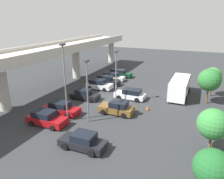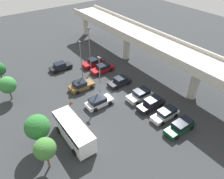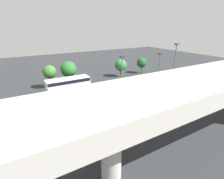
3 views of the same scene
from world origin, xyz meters
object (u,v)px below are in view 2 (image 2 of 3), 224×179
Objects in this scene: parked_car_9 at (181,127)px; tree_front_right at (37,127)px; parked_car_8 at (166,114)px; lamp_post_mid_lot at (81,57)px; shuttle_bus at (74,130)px; traffic_cone at (71,102)px; lamp_post_by_overpass at (100,74)px; parked_car_5 at (99,102)px; parked_car_6 at (140,95)px; parked_car_1 at (94,62)px; parked_car_0 at (60,66)px; parked_car_2 at (103,68)px; lamp_post_near_aisle at (90,47)px; tree_front_far_right at (45,149)px; tree_front_centre at (7,85)px; parked_car_7 at (151,104)px; parked_car_4 at (120,81)px; parked_car_3 at (81,86)px.

tree_front_right reaches higher than parked_car_9.
lamp_post_mid_lot is (-17.16, -4.34, 3.57)m from parked_car_8.
shuttle_bus reaches higher than traffic_cone.
lamp_post_by_overpass is (7.05, -0.56, 0.03)m from lamp_post_mid_lot.
parked_car_5 is 6.94m from parked_car_6.
lamp_post_mid_lot is at bearing 76.80° from parked_car_5.
parked_car_8 is 14.95m from traffic_cone.
parked_car_8 is (19.63, 0.31, -0.01)m from parked_car_1.
parked_car_0 is 0.94× the size of parked_car_2.
lamp_post_near_aisle reaches higher than tree_front_far_right.
parked_car_0 is 11.63m from tree_front_centre.
lamp_post_near_aisle is (-17.93, -1.98, 4.45)m from parked_car_8.
shuttle_bus is at bearing -5.45° from parked_car_7.
parked_car_5 is 1.03× the size of parked_car_6.
parked_car_6 is at bearing -91.55° from parked_car_7.
parked_car_1 is 19.63m from parked_car_8.
tree_front_right is (2.59, -10.40, 2.66)m from parked_car_5.
parked_car_5 is at bearing 23.53° from parked_car_4.
parked_car_3 is 0.88× the size of tree_front_right.
tree_front_right is (12.52, 0.42, 0.66)m from tree_front_centre.
parked_car_6 is at bearing 96.59° from shuttle_bus.
parked_car_7 is (2.72, -0.07, 0.01)m from parked_car_6.
parked_car_7 reaches higher than parked_car_0.
parked_car_8 is at bearing 90.91° from parked_car_1.
parked_car_1 reaches higher than parked_car_5.
parked_car_9 is at bearing 38.83° from tree_front_centre.
tree_front_centre is 0.83× the size of tree_front_right.
parked_car_5 is 14.82m from tree_front_centre.
tree_front_right reaches higher than parked_car_8.
parked_car_6 is at bearing 92.37° from parked_car_4.
shuttle_bus is at bearing -23.51° from traffic_cone.
parked_car_9 is at bearing -75.98° from parked_car_0.
traffic_cone is at bearing 41.32° from parked_car_1.
parked_car_8 is 3.02m from parked_car_9.
parked_car_0 is 0.96× the size of parked_car_1.
parked_car_7 is at bearing 91.03° from parked_car_4.
parked_car_1 is 11.16m from lamp_post_by_overpass.
traffic_cone is (-7.11, 3.09, -1.33)m from shuttle_bus.
tree_front_far_right is (15.07, -12.99, -1.08)m from lamp_post_mid_lot.
parked_car_9 is 17.97m from tree_front_far_right.
parked_car_6 is 11.34m from traffic_cone.
lamp_post_near_aisle is at bearing 108.11° from lamp_post_mid_lot.
parked_car_4 is 8.53m from lamp_post_near_aisle.
lamp_post_near_aisle is at bearing 89.32° from tree_front_centre.
parked_car_5 is 12.78m from parked_car_9.
tree_front_far_right reaches higher than parked_car_7.
tree_front_far_right reaches higher than parked_car_6.
parked_car_6 is at bearing 20.79° from lamp_post_mid_lot.
tree_front_far_right is at bearing -57.17° from lamp_post_by_overpass.
parked_car_5 is 0.61× the size of lamp_post_by_overpass.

